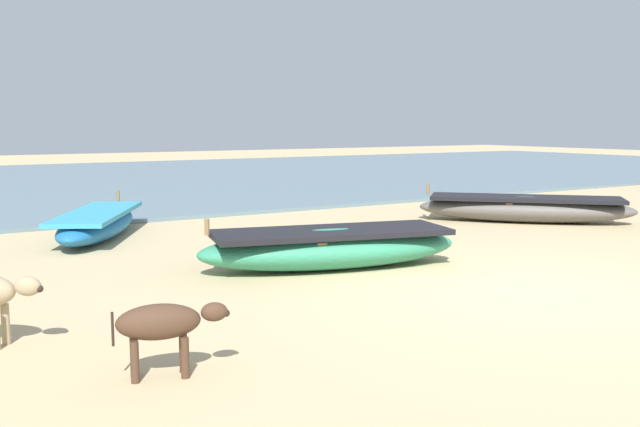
# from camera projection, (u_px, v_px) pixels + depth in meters

# --- Properties ---
(ground) EXTENTS (80.00, 80.00, 0.00)m
(ground) POSITION_uv_depth(u_px,v_px,m) (532.00, 294.00, 7.78)
(ground) COLOR tan
(sea_water) EXTENTS (60.00, 20.00, 0.08)m
(sea_water) POSITION_uv_depth(u_px,v_px,m) (94.00, 181.00, 22.60)
(sea_water) COLOR slate
(sea_water) RESTS_ON ground
(fishing_boat_1) EXTENTS (2.42, 3.34, 0.64)m
(fishing_boat_1) POSITION_uv_depth(u_px,v_px,m) (97.00, 223.00, 11.53)
(fishing_boat_1) COLOR #1E669E
(fishing_boat_1) RESTS_ON ground
(fishing_boat_3) EXTENTS (3.47, 3.57, 0.69)m
(fishing_boat_3) POSITION_uv_depth(u_px,v_px,m) (525.00, 208.00, 13.42)
(fishing_boat_3) COLOR #5B5651
(fishing_boat_3) RESTS_ON ground
(fishing_boat_5) EXTENTS (3.60, 1.87, 0.71)m
(fishing_boat_5) POSITION_uv_depth(u_px,v_px,m) (331.00, 247.00, 9.12)
(fishing_boat_5) COLOR #338C66
(fishing_boat_5) RESTS_ON ground
(calf_far_dark) EXTENTS (0.84, 0.41, 0.55)m
(calf_far_dark) POSITION_uv_depth(u_px,v_px,m) (163.00, 324.00, 5.18)
(calf_far_dark) COLOR #4C3323
(calf_far_dark) RESTS_ON ground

